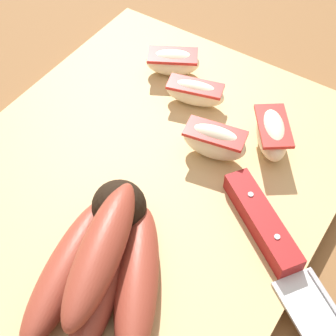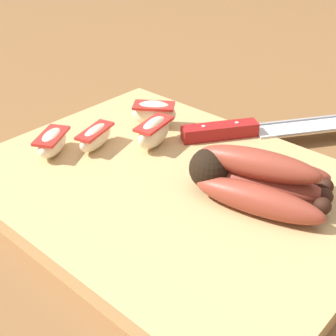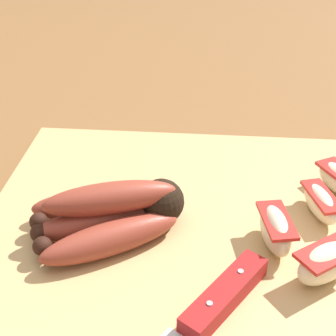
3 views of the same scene
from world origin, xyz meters
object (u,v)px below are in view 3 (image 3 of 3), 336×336
Objects in this scene: banana_bunch at (109,213)px; apple_wedge_far at (321,262)px; apple_wedge_near at (335,178)px; chefs_knife at (184,335)px; apple_wedge_middle at (317,205)px; apple_wedge_extra at (271,229)px.

banana_bunch reaches higher than apple_wedge_far.
apple_wedge_near is at bearing -106.31° from apple_wedge_far.
apple_wedge_far is (0.04, 0.14, 0.00)m from apple_wedge_near.
apple_wedge_near is (-0.15, -0.21, 0.01)m from chefs_knife.
chefs_knife is at bearing 52.27° from apple_wedge_middle.
apple_wedge_middle reaches higher than chefs_knife.
apple_wedge_near reaches higher than chefs_knife.
banana_bunch is 2.44× the size of apple_wedge_extra.
banana_bunch is at bearing 10.64° from apple_wedge_middle.
apple_wedge_near is at bearing -128.99° from apple_wedge_extra.
chefs_knife is 3.84× the size of apple_wedge_extra.
chefs_knife is 0.20m from apple_wedge_middle.
apple_wedge_middle is (0.03, 0.05, -0.00)m from apple_wedge_near.
apple_wedge_near is 0.12m from apple_wedge_extra.
banana_bunch is at bearing 20.72° from apple_wedge_near.
apple_wedge_far is 0.06m from apple_wedge_extra.
banana_bunch is 2.49× the size of apple_wedge_near.
chefs_knife is 3.93× the size of apple_wedge_near.
apple_wedge_middle is 1.02× the size of apple_wedge_far.
apple_wedge_far reaches higher than apple_wedge_near.
apple_wedge_extra is (0.04, -0.04, 0.00)m from apple_wedge_far.
apple_wedge_extra reaches higher than apple_wedge_middle.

